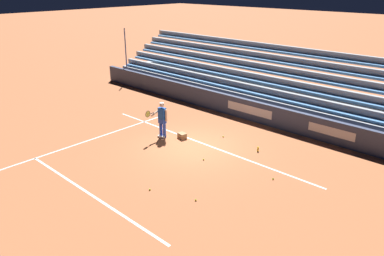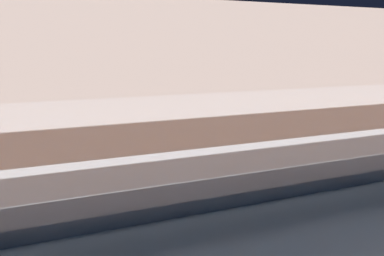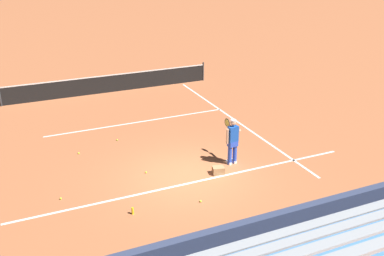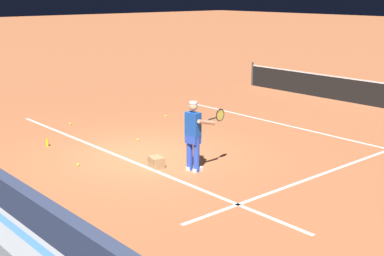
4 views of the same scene
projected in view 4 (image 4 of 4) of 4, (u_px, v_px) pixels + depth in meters
ground_plane at (141, 155)px, 14.26m from camera, size 160.00×160.00×0.00m
court_baseline_white at (125, 159)px, 13.95m from camera, size 12.00×0.10×0.01m
court_sideline_white at (360, 160)px, 13.80m from camera, size 0.10×12.00×0.01m
court_service_line_white at (275, 123)px, 17.76m from camera, size 8.22×0.10×0.01m
tennis_player at (194, 135)px, 12.80m from camera, size 0.59×1.03×1.71m
ball_box_cardboard at (156, 162)px, 13.26m from camera, size 0.45×0.38×0.26m
tennis_ball_far_right at (138, 140)px, 15.62m from camera, size 0.07×0.07×0.07m
tennis_ball_midcourt at (211, 122)px, 17.75m from camera, size 0.07×0.07×0.07m
tennis_ball_far_left at (78, 165)px, 13.35m from camera, size 0.07×0.07×0.07m
tennis_ball_near_player at (70, 124)px, 17.46m from camera, size 0.07×0.07×0.07m
tennis_ball_by_box at (166, 116)px, 18.58m from camera, size 0.07×0.07×0.07m
water_bottle at (47, 143)px, 15.02m from camera, size 0.07×0.07×0.22m
tennis_net at (357, 91)px, 20.68m from camera, size 11.09×0.09×1.07m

